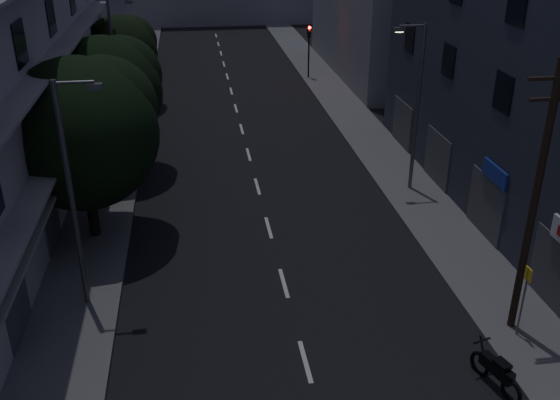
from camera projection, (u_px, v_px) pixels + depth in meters
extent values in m
plane|color=black|center=(248.00, 151.00, 35.99)|extent=(160.00, 160.00, 0.00)
cube|color=#565659|center=(115.00, 157.00, 34.99)|extent=(3.00, 90.00, 0.15)
cube|color=#565659|center=(374.00, 144.00, 36.93)|extent=(3.00, 90.00, 0.15)
cube|color=beige|center=(305.00, 361.00, 19.45)|extent=(0.15, 2.00, 0.01)
cube|color=beige|center=(284.00, 283.00, 23.48)|extent=(0.15, 2.00, 0.01)
cube|color=beige|center=(269.00, 228.00, 27.50)|extent=(0.15, 2.00, 0.01)
cube|color=beige|center=(257.00, 186.00, 31.52)|extent=(0.15, 2.00, 0.01)
cube|color=beige|center=(249.00, 154.00, 35.54)|extent=(0.15, 2.00, 0.01)
cube|color=beige|center=(242.00, 129.00, 39.56)|extent=(0.15, 2.00, 0.01)
cube|color=beige|center=(236.00, 108.00, 43.59)|extent=(0.15, 2.00, 0.01)
cube|color=beige|center=(231.00, 91.00, 47.61)|extent=(0.15, 2.00, 0.01)
cube|color=beige|center=(227.00, 76.00, 51.63)|extent=(0.15, 2.00, 0.01)
cube|color=beige|center=(224.00, 64.00, 55.65)|extent=(0.15, 2.00, 0.01)
cube|color=beige|center=(221.00, 53.00, 59.68)|extent=(0.15, 2.00, 0.01)
cube|color=beige|center=(218.00, 44.00, 63.70)|extent=(0.15, 2.00, 0.01)
cube|color=beige|center=(216.00, 36.00, 67.72)|extent=(0.15, 2.00, 0.01)
cube|color=black|center=(12.00, 286.00, 19.67)|extent=(0.06, 1.60, 1.60)
cube|color=black|center=(48.00, 205.00, 25.03)|extent=(0.06, 1.60, 1.60)
cube|color=black|center=(72.00, 152.00, 30.39)|extent=(0.06, 1.60, 1.60)
cube|color=black|center=(88.00, 114.00, 35.76)|extent=(0.06, 1.60, 1.60)
cube|color=black|center=(100.00, 87.00, 41.12)|extent=(0.06, 1.60, 1.60)
cube|color=black|center=(35.00, 129.00, 23.66)|extent=(0.06, 1.60, 1.60)
cube|color=black|center=(62.00, 87.00, 29.02)|extent=(0.06, 1.60, 1.60)
cube|color=black|center=(80.00, 59.00, 34.38)|extent=(0.06, 1.60, 1.60)
cube|color=black|center=(94.00, 38.00, 39.75)|extent=(0.06, 1.60, 1.60)
cube|color=black|center=(20.00, 44.00, 22.28)|extent=(0.06, 1.60, 1.60)
cube|color=black|center=(51.00, 17.00, 27.65)|extent=(0.06, 1.60, 1.60)
cube|color=gray|center=(66.00, 132.00, 26.92)|extent=(1.00, 32.40, 0.12)
cube|color=gray|center=(54.00, 58.00, 25.54)|extent=(1.00, 32.40, 0.12)
cube|color=gray|center=(66.00, 152.00, 27.29)|extent=(0.80, 32.40, 0.12)
cube|color=#424247|center=(16.00, 302.00, 19.93)|extent=(0.06, 2.40, 2.40)
cube|color=#424247|center=(51.00, 218.00, 25.29)|extent=(0.06, 2.40, 2.40)
cube|color=#424247|center=(74.00, 163.00, 30.65)|extent=(0.06, 2.40, 2.40)
cube|color=#424247|center=(89.00, 124.00, 36.02)|extent=(0.06, 2.40, 2.40)
cube|color=#424247|center=(101.00, 96.00, 41.38)|extent=(0.06, 2.40, 2.40)
cube|color=black|center=(503.00, 93.00, 24.17)|extent=(0.06, 1.40, 1.50)
cube|color=black|center=(449.00, 61.00, 29.09)|extent=(0.06, 1.40, 1.50)
cube|color=black|center=(410.00, 38.00, 34.00)|extent=(0.06, 1.40, 1.50)
cube|color=black|center=(517.00, 4.00, 22.76)|extent=(0.06, 1.40, 1.50)
cube|color=#424247|center=(555.00, 275.00, 21.36)|extent=(0.06, 3.00, 2.60)
cube|color=#424247|center=(485.00, 206.00, 26.27)|extent=(0.06, 3.00, 2.60)
cube|color=#424247|center=(437.00, 158.00, 31.19)|extent=(0.06, 3.00, 2.60)
cube|color=#424247|center=(402.00, 124.00, 36.11)|extent=(0.06, 3.00, 2.60)
cube|color=navy|center=(495.00, 174.00, 25.09)|extent=(0.12, 2.00, 0.70)
cylinder|color=black|center=(90.00, 190.00, 25.79)|extent=(0.44, 0.44, 4.10)
sphere|color=black|center=(81.00, 134.00, 24.73)|extent=(6.15, 6.15, 6.15)
sphere|color=black|center=(105.00, 109.00, 25.21)|extent=(4.30, 4.30, 4.30)
sphere|color=black|center=(57.00, 129.00, 23.89)|extent=(4.00, 4.00, 4.00)
cylinder|color=black|center=(110.00, 137.00, 32.15)|extent=(0.44, 0.44, 3.81)
sphere|color=black|center=(105.00, 94.00, 31.17)|extent=(5.73, 5.73, 5.73)
sphere|color=black|center=(122.00, 75.00, 31.61)|extent=(4.01, 4.01, 4.01)
sphere|color=black|center=(88.00, 89.00, 30.38)|extent=(3.73, 3.73, 3.73)
cylinder|color=black|center=(123.00, 82.00, 42.96)|extent=(0.44, 0.44, 3.35)
sphere|color=black|center=(120.00, 53.00, 42.09)|extent=(5.00, 5.00, 5.00)
sphere|color=black|center=(131.00, 41.00, 42.48)|extent=(3.50, 3.50, 3.50)
sphere|color=black|center=(109.00, 49.00, 41.40)|extent=(3.25, 3.25, 3.25)
cylinder|color=black|center=(309.00, 57.00, 50.18)|extent=(0.12, 0.12, 3.20)
cube|color=black|center=(309.00, 32.00, 49.30)|extent=(0.28, 0.22, 0.90)
sphere|color=#FF0C05|center=(310.00, 28.00, 49.02)|extent=(0.22, 0.22, 0.22)
sphere|color=#3F330C|center=(309.00, 32.00, 49.15)|extent=(0.22, 0.22, 0.22)
sphere|color=black|center=(309.00, 35.00, 49.28)|extent=(0.22, 0.22, 0.22)
cylinder|color=black|center=(146.00, 68.00, 47.08)|extent=(0.12, 0.12, 3.20)
cube|color=black|center=(143.00, 40.00, 46.20)|extent=(0.28, 0.22, 0.90)
sphere|color=black|center=(143.00, 36.00, 45.93)|extent=(0.22, 0.22, 0.22)
sphere|color=#3F330C|center=(143.00, 40.00, 46.06)|extent=(0.22, 0.22, 0.22)
sphere|color=#0CFF26|center=(143.00, 44.00, 46.18)|extent=(0.22, 0.22, 0.22)
cylinder|color=#525359|center=(72.00, 200.00, 20.40)|extent=(0.18, 0.18, 8.00)
cylinder|color=#525359|center=(74.00, 82.00, 18.81)|extent=(1.20, 0.10, 0.10)
cube|color=#525359|center=(95.00, 86.00, 18.95)|extent=(0.45, 0.25, 0.18)
cube|color=#4C4C4C|center=(95.00, 90.00, 18.99)|extent=(0.35, 0.18, 0.04)
cylinder|color=#5A5C62|center=(417.00, 110.00, 29.34)|extent=(0.18, 0.18, 8.00)
cylinder|color=#5A5C62|center=(412.00, 26.00, 27.59)|extent=(1.20, 0.10, 0.10)
cube|color=#5A5C62|center=(399.00, 29.00, 27.58)|extent=(0.45, 0.25, 0.18)
cube|color=#FFD88C|center=(399.00, 32.00, 27.62)|extent=(0.35, 0.18, 0.04)
cylinder|color=#585A5F|center=(115.00, 68.00, 36.88)|extent=(0.18, 0.18, 8.00)
cube|color=#585A5F|center=(129.00, 2.00, 35.42)|extent=(0.45, 0.25, 0.18)
cube|color=#4C4C4C|center=(129.00, 4.00, 35.47)|extent=(0.35, 0.18, 0.04)
cylinder|color=black|center=(534.00, 204.00, 18.97)|extent=(0.24, 0.24, 9.00)
cube|color=black|center=(559.00, 78.00, 17.29)|extent=(1.80, 0.10, 0.10)
cube|color=black|center=(555.00, 99.00, 17.55)|extent=(1.50, 0.10, 0.10)
cylinder|color=#595B60|center=(523.00, 302.00, 19.92)|extent=(0.06, 0.06, 2.50)
cube|color=yellow|center=(528.00, 274.00, 19.47)|extent=(0.05, 0.35, 0.45)
torus|color=black|center=(511.00, 392.00, 17.77)|extent=(0.34, 0.79, 0.78)
torus|color=black|center=(480.00, 364.00, 18.86)|extent=(0.34, 0.79, 0.78)
cube|color=black|center=(497.00, 368.00, 18.16)|extent=(0.61, 1.25, 0.39)
cube|color=black|center=(502.00, 364.00, 17.90)|extent=(0.46, 0.57, 0.11)
cylinder|color=black|center=(483.00, 352.00, 18.60)|extent=(0.20, 0.48, 0.93)
cube|color=black|center=(482.00, 341.00, 18.55)|extent=(0.60, 0.21, 0.04)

